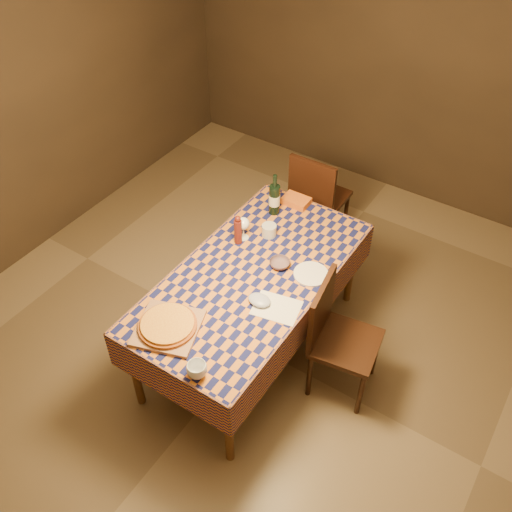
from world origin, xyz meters
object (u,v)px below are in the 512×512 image
at_px(pizza, 168,325).
at_px(bowl, 280,264).
at_px(chair_right, 336,333).
at_px(chair_far, 317,195).
at_px(wine_bottle, 274,199).
at_px(cutting_board, 168,328).
at_px(white_plate, 311,274).
at_px(dining_table, 252,282).

height_order(pizza, bowl, pizza).
xyz_separation_m(bowl, chair_right, (0.52, -0.12, -0.27)).
bearing_deg(chair_far, bowl, -74.41).
relative_size(wine_bottle, chair_right, 0.36).
relative_size(wine_bottle, chair_far, 0.36).
distance_m(cutting_board, bowl, 0.89).
bearing_deg(white_plate, wine_bottle, 142.47).
height_order(dining_table, wine_bottle, wine_bottle).
distance_m(white_plate, chair_right, 0.42).
relative_size(dining_table, wine_bottle, 5.46).
bearing_deg(wine_bottle, bowl, -54.30).
bearing_deg(cutting_board, chair_far, 91.10).
bearing_deg(bowl, pizza, -108.20).
bearing_deg(dining_table, white_plate, 32.86).
bearing_deg(dining_table, cutting_board, -103.79).
bearing_deg(chair_far, white_plate, -63.79).
bearing_deg(chair_far, cutting_board, -88.90).
xyz_separation_m(white_plate, chair_right, (0.30, -0.16, -0.25)).
bearing_deg(chair_right, cutting_board, -137.41).
xyz_separation_m(chair_far, chair_right, (0.83, -1.25, 0.00)).
height_order(white_plate, chair_right, chair_right).
xyz_separation_m(dining_table, white_plate, (0.33, 0.21, 0.08)).
distance_m(dining_table, cutting_board, 0.70).
distance_m(bowl, chair_right, 0.59).
height_order(dining_table, chair_far, chair_far).
bearing_deg(bowl, white_plate, 11.21).
relative_size(cutting_board, white_plate, 1.59).
xyz_separation_m(dining_table, bowl, (0.11, 0.17, 0.10)).
bearing_deg(white_plate, cutting_board, -119.26).
xyz_separation_m(pizza, bowl, (0.28, 0.85, -0.02)).
height_order(cutting_board, chair_far, chair_far).
bearing_deg(dining_table, pizza, -103.79).
height_order(bowl, chair_far, chair_far).
relative_size(pizza, wine_bottle, 1.14).
relative_size(cutting_board, chair_right, 0.40).
height_order(bowl, wine_bottle, wine_bottle).
bearing_deg(white_plate, dining_table, -147.14).
distance_m(pizza, wine_bottle, 1.32).
height_order(pizza, wine_bottle, wine_bottle).
bearing_deg(chair_far, chair_right, -56.33).
relative_size(pizza, chair_right, 0.41).
height_order(cutting_board, pizza, pizza).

